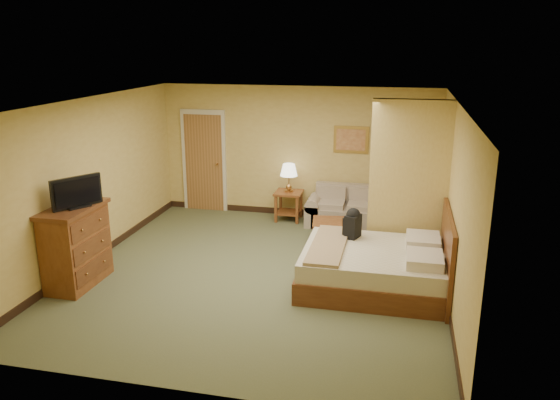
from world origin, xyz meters
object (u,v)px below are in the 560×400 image
(loveseat, at_px, (346,213))
(dresser, at_px, (76,246))
(coffee_table, at_px, (331,227))
(bed, at_px, (380,267))

(loveseat, xyz_separation_m, dresser, (-3.53, -3.50, 0.35))
(coffee_table, xyz_separation_m, dresser, (-3.37, -2.47, 0.30))
(coffee_table, distance_m, bed, 1.88)
(dresser, distance_m, bed, 4.38)
(loveseat, distance_m, coffee_table, 1.05)
(loveseat, xyz_separation_m, bed, (0.76, -2.67, 0.07))
(loveseat, distance_m, dresser, 4.98)
(coffee_table, height_order, bed, bed)
(loveseat, height_order, coffee_table, loveseat)
(coffee_table, distance_m, dresser, 4.19)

